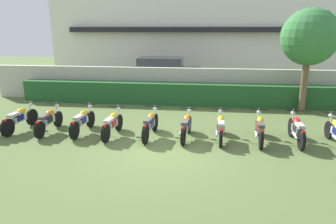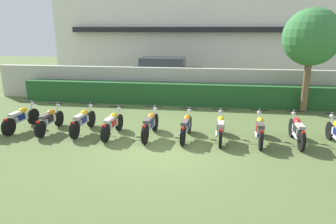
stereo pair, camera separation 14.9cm
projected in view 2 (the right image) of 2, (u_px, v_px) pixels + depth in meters
name	position (u px, v px, depth m)	size (l,w,h in m)	color
ground	(161.00, 151.00, 9.17)	(60.00, 60.00, 0.00)	#566B38
building	(195.00, 32.00, 24.18)	(20.76, 6.50, 6.73)	silver
compound_wall	(182.00, 85.00, 15.24)	(19.72, 0.30, 1.71)	#BCB7A8
hedge_row	(181.00, 94.00, 14.66)	(15.77, 0.70, 1.05)	#235628
parked_car	(165.00, 73.00, 18.78)	(4.51, 2.08, 1.89)	black
tree_near_inspector	(312.00, 38.00, 12.51)	(2.37, 2.37, 4.44)	brown
motorcycle_in_row_0	(21.00, 118.00, 10.97)	(0.60, 1.95, 0.97)	black
motorcycle_in_row_1	(50.00, 120.00, 10.77)	(0.60, 1.90, 0.96)	black
motorcycle_in_row_2	(83.00, 120.00, 10.67)	(0.60, 1.95, 0.97)	black
motorcycle_in_row_3	(112.00, 124.00, 10.33)	(0.60, 1.83, 0.96)	black
motorcycle_in_row_4	(150.00, 124.00, 10.23)	(0.60, 1.93, 0.98)	black
motorcycle_in_row_5	(186.00, 126.00, 10.07)	(0.60, 1.85, 0.96)	black
motorcycle_in_row_6	(220.00, 127.00, 9.95)	(0.60, 1.91, 0.95)	black
motorcycle_in_row_7	(260.00, 129.00, 9.77)	(0.60, 1.97, 0.97)	black
motorcycle_in_row_8	(297.00, 130.00, 9.65)	(0.60, 1.89, 0.98)	black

